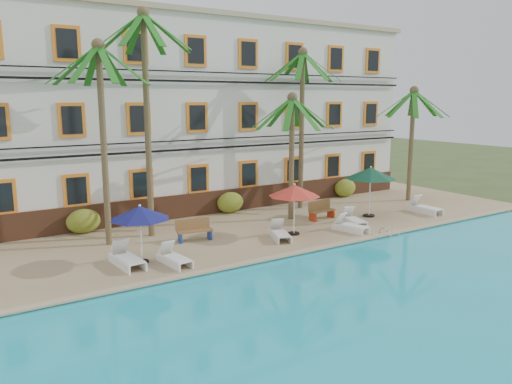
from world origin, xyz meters
TOP-DOWN VIEW (x-y plane):
  - ground at (0.00, 0.00)m, footprint 100.00×100.00m
  - pool_deck at (0.00, 5.00)m, footprint 30.00×12.00m
  - swimming_pool at (0.00, -7.00)m, footprint 26.00×12.00m
  - pool_coping at (0.00, -0.90)m, footprint 30.00×0.35m
  - hotel_building at (0.00, 9.98)m, footprint 25.40×6.44m
  - palm_a at (-6.94, 4.27)m, footprint 4.03×4.03m
  - palm_b at (-4.97, 4.60)m, footprint 4.03×4.03m
  - palm_c at (2.04, 3.80)m, footprint 4.03×4.03m
  - palm_d at (4.02, 5.60)m, footprint 4.03×4.03m
  - palm_e at (10.69, 3.81)m, footprint 4.03×4.03m
  - shrub_left at (-7.37, 6.60)m, footprint 1.50×0.90m
  - shrub_mid at (0.15, 6.60)m, footprint 1.50×0.90m
  - shrub_right at (8.24, 6.60)m, footprint 1.50×0.90m
  - umbrella_blue at (-6.61, 1.29)m, footprint 2.18×2.18m
  - umbrella_red at (0.41, 1.39)m, footprint 2.29×2.29m
  - umbrella_green at (5.71, 2.07)m, footprint 2.60×2.60m
  - lounger_a at (-7.20, 1.23)m, footprint 0.82×1.95m
  - lounger_b at (-5.71, 0.47)m, footprint 0.79×1.72m
  - lounger_c at (-0.53, 1.13)m, footprint 1.17×1.81m
  - lounger_d at (2.87, 0.45)m, footprint 0.96×1.75m
  - lounger_e at (3.81, 1.24)m, footprint 1.04×1.82m
  - lounger_f at (8.71, 1.07)m, footprint 0.69×1.90m
  - bench_left at (-3.72, 2.89)m, footprint 1.55×0.68m
  - bench_right at (3.28, 2.96)m, footprint 1.54×0.64m
  - pool_ladder at (3.83, -1.00)m, footprint 0.54×0.74m

SIDE VIEW (x-z plane):
  - ground at x=0.00m, z-range 0.00..0.00m
  - swimming_pool at x=0.00m, z-range 0.00..0.20m
  - pool_deck at x=0.00m, z-range 0.00..0.25m
  - pool_ladder at x=3.83m, z-range -0.12..0.62m
  - pool_coping at x=0.00m, z-range 0.25..0.31m
  - lounger_d at x=2.87m, z-range 0.11..0.89m
  - lounger_b at x=-5.71m, z-range 0.11..0.90m
  - lounger_c at x=-0.53m, z-range 0.11..0.91m
  - lounger_e at x=3.81m, z-range 0.11..0.92m
  - lounger_f at x=8.71m, z-range 0.09..0.99m
  - lounger_a at x=-7.20m, z-range 0.09..0.99m
  - bench_left at x=-3.72m, z-range 0.26..1.18m
  - bench_right at x=3.28m, z-range 0.26..1.18m
  - shrub_left at x=-7.37m, z-range 0.25..1.35m
  - shrub_mid at x=0.15m, z-range 0.25..1.35m
  - shrub_right at x=8.24m, z-range 0.25..1.35m
  - umbrella_blue at x=-6.61m, z-range 1.01..3.20m
  - umbrella_red at x=0.41m, z-range 1.06..3.35m
  - umbrella_green at x=5.71m, z-range 1.17..3.76m
  - palm_c at x=2.04m, z-range 1.20..7.44m
  - palm_e at x=10.69m, z-range 1.24..7.88m
  - hotel_building at x=0.00m, z-range 0.26..10.49m
  - palm_a at x=-6.94m, z-range 1.38..9.57m
  - palm_d at x=4.02m, z-range 1.40..9.96m
  - palm_b at x=-4.97m, z-range 1.47..11.07m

